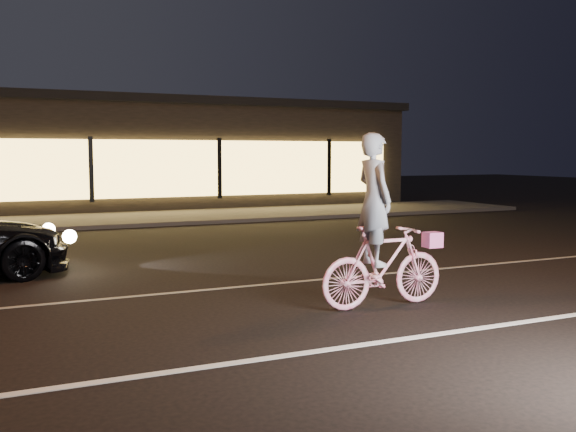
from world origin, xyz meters
name	(u,v)px	position (x,y,z in m)	size (l,w,h in m)	color
ground	(250,321)	(0.00, 0.00, 0.00)	(90.00, 90.00, 0.00)	black
lane_stripe_near	(300,354)	(0.00, -1.50, 0.00)	(60.00, 0.12, 0.01)	silver
lane_stripe_far	(204,290)	(0.00, 2.00, 0.00)	(60.00, 0.10, 0.01)	gray
sidewalk	(100,220)	(0.00, 13.00, 0.06)	(30.00, 4.00, 0.12)	#383533
storefront	(77,153)	(0.00, 18.97, 2.15)	(25.40, 8.42, 4.20)	black
cyclist	(381,246)	(1.90, -0.07, 0.85)	(1.90, 0.65, 2.39)	#FF3675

